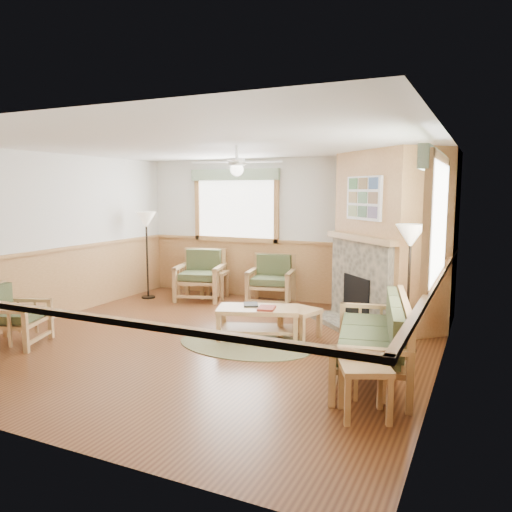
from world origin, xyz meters
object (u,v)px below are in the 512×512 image
at_px(armchair_back_right, 271,280).
at_px(coffee_table, 258,323).
at_px(sofa, 371,338).
at_px(end_table_chairs, 215,285).
at_px(armchair_back_left, 200,275).
at_px(footstool, 300,323).
at_px(armchair_left, 14,315).
at_px(floor_lamp_left, 147,255).
at_px(end_table_sofa, 365,391).
at_px(floor_lamp_right, 409,288).

height_order(armchair_back_right, coffee_table, armchair_back_right).
bearing_deg(sofa, end_table_chairs, -140.32).
xyz_separation_m(armchair_back_left, footstool, (2.62, -1.57, -0.27)).
bearing_deg(armchair_back_left, armchair_left, -117.61).
bearing_deg(coffee_table, end_table_chairs, 112.38).
xyz_separation_m(footstool, floor_lamp_left, (-3.62, 1.24, 0.64)).
relative_size(armchair_back_right, end_table_sofa, 1.80).
height_order(armchair_left, end_table_chairs, armchair_left).
bearing_deg(armchair_back_right, armchair_left, -131.42).
distance_m(armchair_left, end_table_chairs, 3.90).
bearing_deg(armchair_back_left, floor_lamp_left, -176.60).
bearing_deg(end_table_sofa, coffee_table, 136.66).
bearing_deg(floor_lamp_right, armchair_left, -157.88).
distance_m(armchair_back_right, footstool, 2.18).
bearing_deg(armchair_left, floor_lamp_right, -88.57).
relative_size(floor_lamp_left, floor_lamp_right, 1.01).
bearing_deg(floor_lamp_right, armchair_back_right, 146.59).
distance_m(armchair_back_left, armchair_back_right, 1.42).
relative_size(coffee_table, floor_lamp_right, 0.68).
bearing_deg(sofa, coffee_table, -125.56).
xyz_separation_m(end_table_chairs, end_table_sofa, (3.85, -3.93, -0.01)).
distance_m(end_table_sofa, floor_lamp_left, 6.10).
bearing_deg(end_table_sofa, floor_lamp_right, 88.37).
xyz_separation_m(sofa, armchair_back_left, (-3.86, 2.64, 0.03)).
bearing_deg(end_table_sofa, armchair_left, 178.07).
xyz_separation_m(armchair_left, floor_lamp_right, (4.88, 1.98, 0.43)).
relative_size(end_table_chairs, end_table_sofa, 1.05).
bearing_deg(armchair_back_right, sofa, -60.70).
bearing_deg(coffee_table, armchair_left, -170.00).
relative_size(sofa, floor_lamp_left, 1.14).
distance_m(sofa, armchair_back_right, 3.77).
distance_m(armchair_left, footstool, 3.94).
relative_size(footstool, floor_lamp_left, 0.28).
distance_m(armchair_back_right, floor_lamp_left, 2.49).
bearing_deg(coffee_table, floor_lamp_right, -10.68).
distance_m(sofa, floor_lamp_left, 5.39).
distance_m(sofa, floor_lamp_right, 1.17).
bearing_deg(floor_lamp_right, armchair_back_left, 159.07).
relative_size(coffee_table, end_table_chairs, 2.17).
distance_m(end_table_sofa, footstool, 2.57).
height_order(end_table_chairs, footstool, end_table_chairs).
height_order(floor_lamp_left, floor_lamp_right, floor_lamp_left).
xyz_separation_m(armchair_back_left, floor_lamp_left, (-0.99, -0.34, 0.37)).
distance_m(footstool, floor_lamp_left, 3.88).
xyz_separation_m(armchair_back_right, floor_lamp_left, (-2.39, -0.55, 0.40)).
bearing_deg(end_table_sofa, armchair_back_right, 123.94).
xyz_separation_m(armchair_back_right, end_table_chairs, (-1.20, 0.00, -0.19)).
distance_m(coffee_table, end_table_chairs, 2.85).
xyz_separation_m(sofa, armchair_back_right, (-2.46, 2.86, 0.01)).
bearing_deg(floor_lamp_left, sofa, -25.40).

